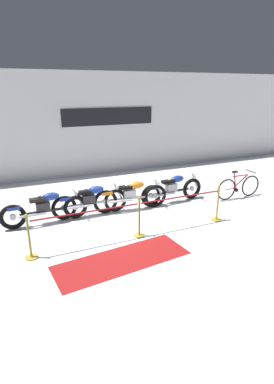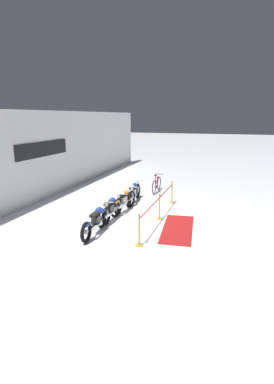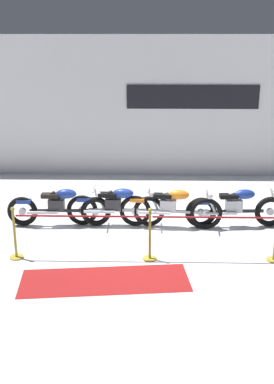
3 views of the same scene
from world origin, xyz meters
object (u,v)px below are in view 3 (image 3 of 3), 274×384
at_px(stanchion_far_left, 87,227).
at_px(floor_banner, 105,280).
at_px(motorcycle_blue_0, 59,207).
at_px(motorcycle_blue_1, 116,206).
at_px(motorcycle_blue_3, 236,208).
at_px(motorcycle_orange_2, 171,208).
at_px(stanchion_mid_left, 150,242).

bearing_deg(stanchion_far_left, floor_banner, -65.42).
bearing_deg(motorcycle_blue_0, motorcycle_blue_1, 1.81).
height_order(motorcycle_blue_1, motorcycle_blue_3, motorcycle_blue_1).
relative_size(motorcycle_blue_0, motorcycle_orange_2, 1.02).
relative_size(motorcycle_blue_0, stanchion_far_left, 0.46).
bearing_deg(floor_banner, motorcycle_orange_2, 57.30).
height_order(motorcycle_blue_1, motorcycle_orange_2, motorcycle_orange_2).
bearing_deg(motorcycle_blue_3, floor_banner, -136.40).
distance_m(stanchion_far_left, floor_banner, 1.17).
relative_size(motorcycle_blue_1, floor_banner, 0.75).
bearing_deg(motorcycle_blue_1, motorcycle_blue_3, -0.21).
height_order(motorcycle_orange_2, stanchion_far_left, stanchion_far_left).
bearing_deg(floor_banner, stanchion_mid_left, 41.81).
xyz_separation_m(motorcycle_blue_0, motorcycle_blue_3, (4.00, 0.03, 0.00)).
xyz_separation_m(motorcycle_blue_0, stanchion_far_left, (0.85, -1.70, 0.20)).
relative_size(motorcycle_blue_0, motorcycle_blue_1, 1.06).
bearing_deg(motorcycle_orange_2, motorcycle_blue_0, 179.11).
xyz_separation_m(motorcycle_blue_1, floor_banner, (-0.03, -2.62, -0.47)).
bearing_deg(stanchion_far_left, stanchion_mid_left, 0.00).
xyz_separation_m(motorcycle_blue_0, motorcycle_orange_2, (2.52, -0.04, 0.02)).
distance_m(motorcycle_orange_2, stanchion_mid_left, 1.73).
distance_m(motorcycle_blue_0, motorcycle_blue_3, 4.00).
relative_size(motorcycle_blue_1, stanchion_far_left, 0.44).
bearing_deg(motorcycle_blue_0, motorcycle_blue_3, 0.44).
distance_m(motorcycle_blue_1, floor_banner, 2.67).
xyz_separation_m(stanchion_far_left, floor_banner, (0.40, -0.88, -0.65)).
bearing_deg(stanchion_far_left, motorcycle_blue_1, 76.02).
distance_m(stanchion_far_left, stanchion_mid_left, 1.24).
bearing_deg(motorcycle_orange_2, stanchion_far_left, -135.22).
bearing_deg(floor_banner, motorcycle_blue_0, 109.64).
relative_size(motorcycle_orange_2, stanchion_far_left, 0.46).
bearing_deg(motorcycle_orange_2, floor_banner, -116.52).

